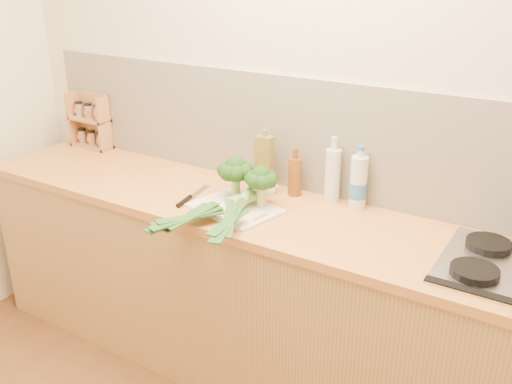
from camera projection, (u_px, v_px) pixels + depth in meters
room_shell at (308, 137)px, 2.64m from camera, size 3.50×3.50×3.50m
counter at (274, 298)px, 2.69m from camera, size 3.20×0.62×0.90m
chopping_board at (235, 208)px, 2.53m from camera, size 0.43×0.36×0.01m
broccoli_left at (236, 170)px, 2.59m from camera, size 0.17×0.17×0.20m
broccoli_right at (261, 179)px, 2.49m from camera, size 0.15×0.15×0.19m
leek_front at (231, 202)px, 2.53m from camera, size 0.23×0.71×0.04m
leek_mid at (229, 204)px, 2.46m from camera, size 0.25×0.62×0.04m
leek_back at (240, 204)px, 2.41m from camera, size 0.23×0.59×0.04m
chefs_knife at (188, 199)px, 2.63m from camera, size 0.07×0.29×0.02m
spice_rack at (92, 124)px, 3.33m from camera, size 0.26×0.11×0.32m
oil_tin at (264, 163)px, 2.70m from camera, size 0.08×0.05×0.30m
glass_bottle at (333, 175)px, 2.57m from camera, size 0.07×0.07×0.31m
amber_bottle at (295, 176)px, 2.66m from camera, size 0.06×0.06×0.23m
water_bottle at (358, 184)px, 2.51m from camera, size 0.08×0.08×0.27m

